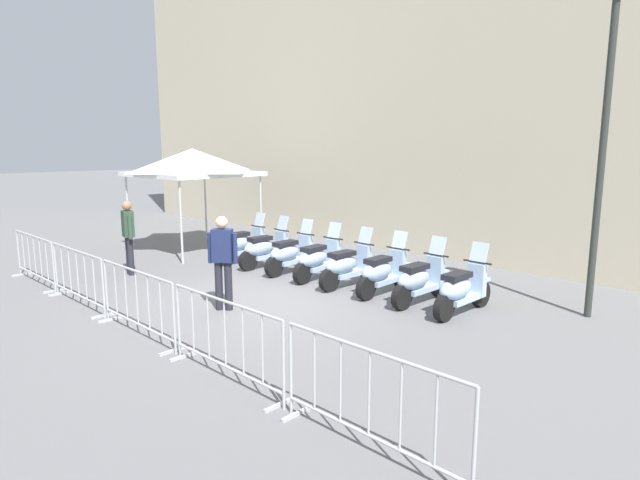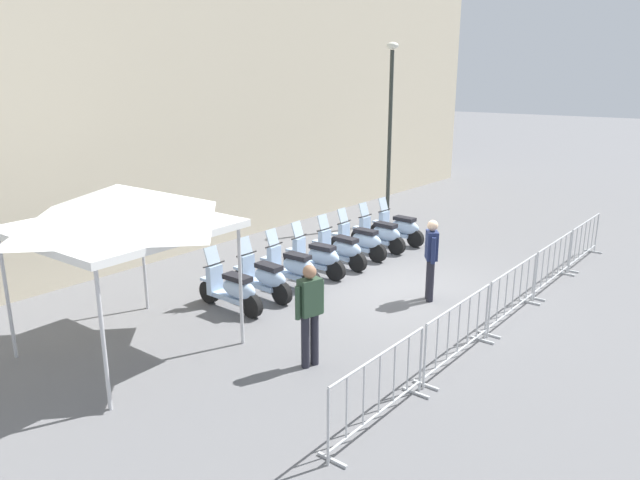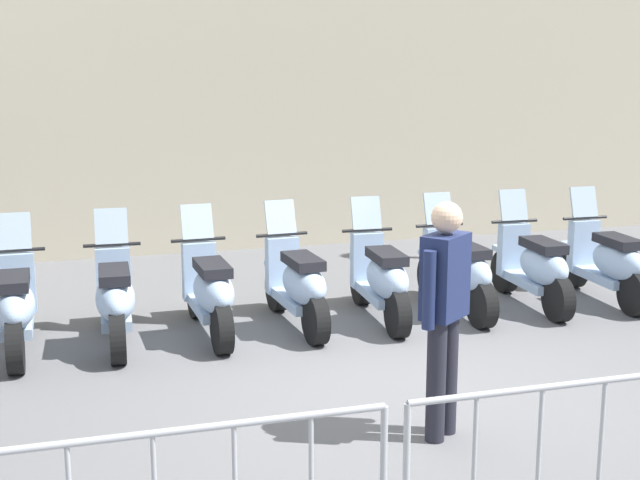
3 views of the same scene
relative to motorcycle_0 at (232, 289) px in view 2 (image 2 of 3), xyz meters
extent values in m
plane|color=slate|center=(3.07, -2.13, -0.45)|extent=(120.00, 120.00, 0.00)
cylinder|color=black|center=(0.02, 0.70, -0.21)|extent=(0.15, 0.48, 0.48)
cylinder|color=black|center=(-0.02, -0.54, -0.21)|extent=(0.15, 0.48, 0.48)
cube|color=#A8C1E0|center=(0.00, 0.08, -0.17)|extent=(0.31, 0.88, 0.10)
ellipsoid|color=#A8C1E0|center=(-0.01, -0.20, 0.07)|extent=(0.39, 0.85, 0.40)
cube|color=black|center=(-0.01, -0.17, 0.29)|extent=(0.30, 0.61, 0.10)
cube|color=#A8C1E0|center=(0.02, 0.51, 0.10)|extent=(0.34, 0.15, 0.60)
cylinder|color=black|center=(0.02, 0.51, 0.43)|extent=(0.56, 0.05, 0.04)
cube|color=silver|center=(0.02, 0.56, 0.61)|extent=(0.32, 0.15, 0.35)
cube|color=#A8C1E0|center=(0.02, 0.70, 0.06)|extent=(0.21, 0.33, 0.06)
cylinder|color=black|center=(0.95, 0.67, -0.21)|extent=(0.18, 0.49, 0.48)
cylinder|color=black|center=(0.85, -0.57, -0.21)|extent=(0.18, 0.49, 0.48)
cube|color=#A8C1E0|center=(0.90, 0.05, -0.17)|extent=(0.34, 0.89, 0.10)
ellipsoid|color=#A8C1E0|center=(0.88, -0.23, 0.07)|extent=(0.42, 0.86, 0.40)
cube|color=black|center=(0.88, -0.20, 0.29)|extent=(0.32, 0.62, 0.10)
cube|color=#A8C1E0|center=(0.93, 0.48, 0.10)|extent=(0.35, 0.17, 0.60)
cylinder|color=black|center=(0.93, 0.48, 0.43)|extent=(0.56, 0.08, 0.04)
cube|color=silver|center=(0.94, 0.53, 0.61)|extent=(0.33, 0.16, 0.35)
cube|color=#A8C1E0|center=(0.95, 0.67, 0.06)|extent=(0.22, 0.33, 0.06)
cylinder|color=black|center=(1.80, 0.65, -0.21)|extent=(0.14, 0.48, 0.48)
cylinder|color=black|center=(1.80, -0.59, -0.21)|extent=(0.14, 0.48, 0.48)
cube|color=#A8C1E0|center=(1.80, 0.03, -0.17)|extent=(0.28, 0.87, 0.10)
ellipsoid|color=#A8C1E0|center=(1.80, -0.25, 0.07)|extent=(0.36, 0.84, 0.40)
cube|color=black|center=(1.80, -0.22, 0.29)|extent=(0.28, 0.60, 0.10)
cube|color=#A8C1E0|center=(1.80, 0.46, 0.10)|extent=(0.34, 0.14, 0.60)
cylinder|color=black|center=(1.80, 0.46, 0.43)|extent=(0.56, 0.04, 0.04)
cube|color=silver|center=(1.80, 0.51, 0.61)|extent=(0.32, 0.14, 0.35)
cube|color=#A8C1E0|center=(1.80, 0.65, 0.06)|extent=(0.20, 0.32, 0.06)
cylinder|color=black|center=(2.68, 0.63, -0.21)|extent=(0.15, 0.48, 0.48)
cylinder|color=black|center=(2.71, -0.61, -0.21)|extent=(0.15, 0.48, 0.48)
cube|color=#A8C1E0|center=(2.70, 0.01, -0.17)|extent=(0.30, 0.88, 0.10)
ellipsoid|color=#A8C1E0|center=(2.70, -0.27, 0.07)|extent=(0.38, 0.85, 0.40)
cube|color=black|center=(2.70, -0.23, 0.29)|extent=(0.30, 0.61, 0.10)
cube|color=#A8C1E0|center=(2.68, 0.45, 0.10)|extent=(0.34, 0.15, 0.60)
cylinder|color=black|center=(2.68, 0.45, 0.43)|extent=(0.56, 0.05, 0.04)
cube|color=silver|center=(2.68, 0.50, 0.61)|extent=(0.32, 0.15, 0.35)
cube|color=#A8C1E0|center=(2.68, 0.63, 0.06)|extent=(0.21, 0.33, 0.06)
cylinder|color=black|center=(3.64, 0.57, -0.21)|extent=(0.18, 0.49, 0.48)
cylinder|color=black|center=(3.54, -0.66, -0.21)|extent=(0.18, 0.49, 0.48)
cube|color=#A8C1E0|center=(3.59, -0.04, -0.17)|extent=(0.35, 0.89, 0.10)
ellipsoid|color=#A8C1E0|center=(3.57, -0.32, 0.07)|extent=(0.43, 0.87, 0.40)
cube|color=black|center=(3.57, -0.29, 0.29)|extent=(0.33, 0.62, 0.10)
cube|color=#A8C1E0|center=(3.63, 0.39, 0.10)|extent=(0.35, 0.17, 0.60)
cylinder|color=black|center=(3.63, 0.39, 0.43)|extent=(0.56, 0.08, 0.04)
cube|color=silver|center=(3.63, 0.44, 0.61)|extent=(0.33, 0.17, 0.35)
cube|color=#A8C1E0|center=(3.64, 0.57, 0.06)|extent=(0.23, 0.34, 0.06)
cylinder|color=black|center=(4.50, 0.59, -0.21)|extent=(0.15, 0.48, 0.48)
cylinder|color=black|center=(4.48, -0.65, -0.21)|extent=(0.15, 0.48, 0.48)
cube|color=#A8C1E0|center=(4.49, -0.03, -0.17)|extent=(0.30, 0.87, 0.10)
ellipsoid|color=#A8C1E0|center=(4.49, -0.31, 0.07)|extent=(0.38, 0.85, 0.40)
cube|color=black|center=(4.49, -0.28, 0.29)|extent=(0.29, 0.61, 0.10)
cube|color=#A8C1E0|center=(4.50, 0.40, 0.10)|extent=(0.34, 0.15, 0.60)
cylinder|color=black|center=(4.50, 0.40, 0.43)|extent=(0.56, 0.05, 0.04)
cube|color=silver|center=(4.50, 0.45, 0.61)|extent=(0.32, 0.15, 0.35)
cube|color=#A8C1E0|center=(4.50, 0.59, 0.06)|extent=(0.21, 0.32, 0.06)
cylinder|color=black|center=(5.43, 0.53, -0.21)|extent=(0.17, 0.49, 0.48)
cylinder|color=black|center=(5.34, -0.71, -0.21)|extent=(0.17, 0.49, 0.48)
cube|color=#A8C1E0|center=(5.39, -0.09, -0.17)|extent=(0.34, 0.89, 0.10)
ellipsoid|color=#A8C1E0|center=(5.37, -0.37, 0.07)|extent=(0.42, 0.86, 0.40)
cube|color=black|center=(5.37, -0.33, 0.29)|extent=(0.32, 0.62, 0.10)
cube|color=#A8C1E0|center=(5.42, 0.35, 0.10)|extent=(0.35, 0.16, 0.60)
cylinder|color=black|center=(5.42, 0.35, 0.43)|extent=(0.56, 0.08, 0.04)
cube|color=silver|center=(5.42, 0.40, 0.61)|extent=(0.33, 0.16, 0.35)
cube|color=#A8C1E0|center=(5.43, 0.53, 0.06)|extent=(0.22, 0.33, 0.06)
cylinder|color=black|center=(6.32, 0.46, -0.21)|extent=(0.17, 0.49, 0.48)
cylinder|color=black|center=(6.24, -0.78, -0.21)|extent=(0.17, 0.49, 0.48)
cube|color=#A8C1E0|center=(6.28, -0.16, -0.17)|extent=(0.34, 0.88, 0.10)
ellipsoid|color=#A8C1E0|center=(6.27, -0.44, 0.07)|extent=(0.41, 0.86, 0.40)
cube|color=black|center=(6.27, -0.41, 0.29)|extent=(0.32, 0.62, 0.10)
cube|color=#A8C1E0|center=(6.31, 0.27, 0.10)|extent=(0.35, 0.16, 0.60)
cylinder|color=black|center=(6.31, 0.27, 0.43)|extent=(0.56, 0.07, 0.04)
cube|color=silver|center=(6.31, 0.32, 0.61)|extent=(0.33, 0.16, 0.35)
cube|color=#A8C1E0|center=(6.32, 0.46, 0.06)|extent=(0.22, 0.33, 0.06)
cube|color=#B2B5B7|center=(-2.70, -4.42, -0.43)|extent=(0.06, 0.44, 0.04)
cube|color=#B2B5B7|center=(-0.66, -4.49, -0.43)|extent=(0.06, 0.44, 0.04)
cylinder|color=#B2B5B7|center=(-2.79, -4.42, 0.07)|extent=(0.04, 0.04, 1.05)
cylinder|color=#B2B5B7|center=(-0.58, -4.50, 0.07)|extent=(0.04, 0.04, 1.05)
cylinder|color=#B2B5B7|center=(-1.68, -4.46, 0.60)|extent=(2.21, 0.11, 0.04)
cylinder|color=#B2B5B7|center=(-1.68, -4.46, -0.27)|extent=(2.21, 0.11, 0.04)
cylinder|color=#B2B5B7|center=(-2.42, -4.43, 0.16)|extent=(0.02, 0.02, 0.87)
cylinder|color=#B2B5B7|center=(-2.05, -4.44, 0.16)|extent=(0.02, 0.02, 0.87)
cylinder|color=#B2B5B7|center=(-1.68, -4.46, 0.16)|extent=(0.02, 0.02, 0.87)
cylinder|color=#B2B5B7|center=(-1.31, -4.47, 0.16)|extent=(0.02, 0.02, 0.87)
cylinder|color=#B2B5B7|center=(-0.95, -4.48, 0.16)|extent=(0.02, 0.02, 0.87)
cube|color=#B2B5B7|center=(-0.37, -4.50, -0.43)|extent=(0.06, 0.44, 0.04)
cube|color=#B2B5B7|center=(1.67, -4.58, -0.43)|extent=(0.06, 0.44, 0.04)
cylinder|color=#B2B5B7|center=(-0.46, -4.50, 0.07)|extent=(0.04, 0.04, 1.05)
cylinder|color=#B2B5B7|center=(1.76, -4.58, 0.07)|extent=(0.04, 0.04, 1.05)
cylinder|color=#B2B5B7|center=(0.65, -4.54, 0.60)|extent=(2.21, 0.11, 0.04)
cylinder|color=#B2B5B7|center=(0.65, -4.54, -0.27)|extent=(2.21, 0.11, 0.04)
cylinder|color=#B2B5B7|center=(-0.09, -4.51, 0.16)|extent=(0.02, 0.02, 0.87)
cylinder|color=#B2B5B7|center=(0.28, -4.53, 0.16)|extent=(0.02, 0.02, 0.87)
cylinder|color=#B2B5B7|center=(0.65, -4.54, 0.16)|extent=(0.02, 0.02, 0.87)
cylinder|color=#B2B5B7|center=(1.02, -4.55, 0.16)|extent=(0.02, 0.02, 0.87)
cylinder|color=#B2B5B7|center=(1.39, -4.57, 0.16)|extent=(0.02, 0.02, 0.87)
cube|color=#B2B5B7|center=(1.96, -4.59, -0.43)|extent=(0.06, 0.44, 0.04)
cube|color=#B2B5B7|center=(4.00, -4.66, -0.43)|extent=(0.06, 0.44, 0.04)
cylinder|color=#B2B5B7|center=(1.88, -4.58, 0.07)|extent=(0.04, 0.04, 1.05)
cylinder|color=#B2B5B7|center=(4.09, -4.66, 0.07)|extent=(0.04, 0.04, 1.05)
cylinder|color=#B2B5B7|center=(2.98, -4.62, 0.60)|extent=(2.21, 0.11, 0.04)
cylinder|color=#B2B5B7|center=(2.98, -4.62, -0.27)|extent=(2.21, 0.11, 0.04)
cylinder|color=#B2B5B7|center=(2.24, -4.60, 0.16)|extent=(0.02, 0.02, 0.87)
cylinder|color=#B2B5B7|center=(2.61, -4.61, 0.16)|extent=(0.02, 0.02, 0.87)
cylinder|color=#B2B5B7|center=(2.98, -4.62, 0.16)|extent=(0.02, 0.02, 0.87)
cylinder|color=#B2B5B7|center=(3.35, -4.64, 0.16)|extent=(0.02, 0.02, 0.87)
cylinder|color=#B2B5B7|center=(3.72, -4.65, 0.16)|extent=(0.02, 0.02, 0.87)
cube|color=#B2B5B7|center=(4.30, -4.67, -0.43)|extent=(0.06, 0.44, 0.04)
cube|color=#B2B5B7|center=(6.33, -4.74, -0.43)|extent=(0.06, 0.44, 0.04)
cylinder|color=#B2B5B7|center=(4.21, -4.67, 0.07)|extent=(0.04, 0.04, 1.05)
cylinder|color=#B2B5B7|center=(6.42, -4.74, 0.07)|extent=(0.04, 0.04, 1.05)
cylinder|color=#B2B5B7|center=(5.31, -4.70, 0.60)|extent=(2.21, 0.11, 0.04)
cylinder|color=#B2B5B7|center=(5.31, -4.70, -0.27)|extent=(2.21, 0.11, 0.04)
cylinder|color=#B2B5B7|center=(4.58, -4.68, 0.16)|extent=(0.02, 0.02, 0.87)
cylinder|color=#B2B5B7|center=(4.94, -4.69, 0.16)|extent=(0.02, 0.02, 0.87)
cylinder|color=#B2B5B7|center=(5.31, -4.70, 0.16)|extent=(0.02, 0.02, 0.87)
cylinder|color=#B2B5B7|center=(5.68, -4.72, 0.16)|extent=(0.02, 0.02, 0.87)
cylinder|color=#B2B5B7|center=(6.05, -4.73, 0.16)|extent=(0.02, 0.02, 0.87)
cube|color=#B2B5B7|center=(6.63, -4.75, -0.43)|extent=(0.06, 0.44, 0.04)
cube|color=#B2B5B7|center=(8.66, -4.82, -0.43)|extent=(0.06, 0.44, 0.04)
cylinder|color=#B2B5B7|center=(6.54, -4.75, 0.07)|extent=(0.04, 0.04, 1.05)
cylinder|color=#B2B5B7|center=(8.75, -4.83, 0.07)|extent=(0.04, 0.04, 1.05)
cylinder|color=#B2B5B7|center=(7.64, -4.79, 0.60)|extent=(2.21, 0.11, 0.04)
cylinder|color=#B2B5B7|center=(7.64, -4.79, -0.27)|extent=(2.21, 0.11, 0.04)
cylinder|color=#B2B5B7|center=(6.91, -4.76, 0.16)|extent=(0.02, 0.02, 0.87)
cylinder|color=#B2B5B7|center=(7.28, -4.77, 0.16)|extent=(0.02, 0.02, 0.87)
cylinder|color=#B2B5B7|center=(7.64, -4.79, 0.16)|extent=(0.02, 0.02, 0.87)
cylinder|color=#B2B5B7|center=(8.01, -4.80, 0.16)|extent=(0.02, 0.02, 0.87)
cylinder|color=#B2B5B7|center=(8.38, -4.81, 0.16)|extent=(0.02, 0.02, 0.87)
cylinder|color=#2D332D|center=(8.00, 1.17, 2.18)|extent=(0.12, 0.12, 5.28)
ellipsoid|color=silver|center=(8.00, 1.17, 4.94)|extent=(0.36, 0.36, 0.20)
cylinder|color=#23232D|center=(2.99, -2.83, 0.00)|extent=(0.14, 0.14, 0.90)
cylinder|color=#23232D|center=(2.85, -2.94, 0.00)|extent=(0.14, 0.14, 0.90)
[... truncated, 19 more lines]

